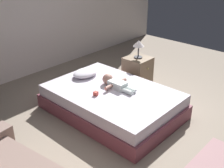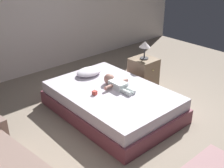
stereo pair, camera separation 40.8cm
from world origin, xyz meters
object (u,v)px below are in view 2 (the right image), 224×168
Objects in this scene: pillow at (89,72)px; lamp at (145,46)px; toothbrush at (125,81)px; bed at (112,101)px; baby at (116,83)px; toy_block at (95,93)px; nightstand at (143,72)px.

pillow is 1.12m from lamp.
lamp reaches higher than toothbrush.
toothbrush is at bearing 12.78° from bed.
baby reaches higher than toy_block.
bed is 0.30m from baby.
nightstand reaches higher than toothbrush.
toothbrush is at bearing 9.89° from baby.
baby is 0.26m from toothbrush.
bed is 1.29m from lamp.
toothbrush is (0.28, -0.61, -0.05)m from pillow.
nightstand is at bearing 17.21° from bed.
nightstand is (0.73, 0.25, -0.14)m from toothbrush.
toy_block is (-0.30, 0.06, 0.24)m from bed.
nightstand is at bearing 19.35° from toothbrush.
nightstand is (0.98, 0.30, -0.20)m from baby.
pillow is 1.08m from nightstand.
baby is 1.12× the size of nightstand.
lamp is (1.01, -0.35, 0.33)m from pillow.
lamp is 4.80× the size of toy_block.
nightstand is at bearing -19.22° from pillow.
baby is 1.86× the size of lamp.
toy_block is (-1.38, -0.28, -0.36)m from lamp.
toy_block is at bearing -120.77° from pillow.
baby is at bearing 19.17° from bed.
nightstand is at bearing 16.99° from baby.
toothbrush is 0.25× the size of nightstand.
pillow is 3.37× the size of toothbrush.
bed is 6.18× the size of lamp.
baby is 1.07m from lamp.
bed is 3.73× the size of nightstand.
bed is 3.33× the size of baby.
toy_block is at bearing -177.85° from toothbrush.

